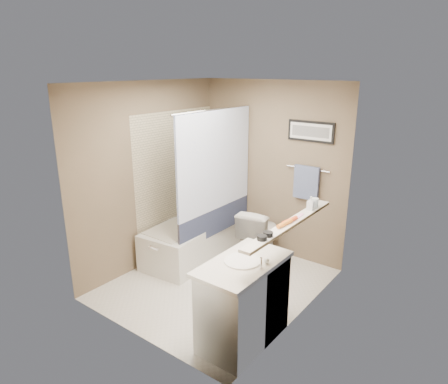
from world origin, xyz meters
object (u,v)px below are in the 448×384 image
Objects in this scene: candle_bowl_near at (262,238)px; hair_brush_front at (285,224)px; toilet at (260,234)px; hair_brush_back at (290,220)px; candle_bowl_far at (268,234)px; glass_jar at (315,203)px; vanity at (243,304)px; soap_bottle at (311,203)px; bathtub at (192,239)px.

candle_bowl_near is 0.41× the size of hair_brush_front.
toilet is 1.62m from hair_brush_back.
glass_jar is at bearing 90.00° from candle_bowl_far.
glass_jar is at bearing 90.00° from hair_brush_front.
candle_bowl_near is (0.19, -0.00, 0.73)m from vanity.
toilet is 3.43× the size of hair_brush_back.
candle_bowl_far is 0.41× the size of hair_brush_back.
glass_jar is (0.00, 1.06, 0.03)m from candle_bowl_near.
soap_bottle reaches higher than candle_bowl_far.
glass_jar is (0.00, 0.96, 0.03)m from candle_bowl_far.
bathtub is 2.10m from hair_brush_front.
soap_bottle is (0.00, 0.86, 0.05)m from candle_bowl_far.
vanity is 0.76m from candle_bowl_near.
toilet is at bearing 116.75° from vanity.
vanity is 4.09× the size of hair_brush_front.
candle_bowl_far is at bearing -90.00° from hair_brush_back.
vanity is 10.00× the size of candle_bowl_far.
soap_bottle is (0.19, 0.96, 0.79)m from vanity.
soap_bottle is at bearing 90.00° from hair_brush_front.
soap_bottle is (0.00, 0.96, 0.05)m from candle_bowl_near.
toilet is 1.91m from candle_bowl_far.
vanity is (1.60, -1.07, 0.15)m from bathtub.
hair_brush_front is 0.10m from hair_brush_back.
candle_bowl_far is 0.41m from hair_brush_back.
hair_brush_back is at bearing -90.00° from glass_jar.
soap_bottle reaches higher than hair_brush_back.
hair_brush_front is at bearing -90.00° from hair_brush_back.
vanity is at bearing -110.14° from hair_brush_back.
candle_bowl_far is 0.96m from glass_jar.
soap_bottle reaches higher than candle_bowl_near.
glass_jar is (0.00, 0.55, 0.03)m from hair_brush_back.
candle_bowl_far is at bearing 27.79° from vanity.
hair_brush_front is 0.66m from glass_jar.
glass_jar reaches higher than hair_brush_front.
hair_brush_front is 1.00× the size of hair_brush_back.
hair_brush_back is (0.00, 0.41, 0.00)m from candle_bowl_far.
hair_brush_front reaches higher than candle_bowl_far.
vanity reaches higher than toilet.
soap_bottle is at bearing 78.88° from vanity.
bathtub is 1.67× the size of vanity.
hair_brush_back is 0.55m from glass_jar.
candle_bowl_far is at bearing -90.00° from hair_brush_front.
candle_bowl_near reaches higher than bathtub.
hair_brush_back is at bearing 90.00° from candle_bowl_far.
candle_bowl_near is 0.61× the size of soap_bottle.
bathtub is 2.07m from hair_brush_back.
glass_jar is (0.00, 0.66, 0.03)m from hair_brush_front.
glass_jar is at bearing 90.00° from candle_bowl_near.
glass_jar is 0.10m from soap_bottle.
candle_bowl_near is at bearing -36.67° from bathtub.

